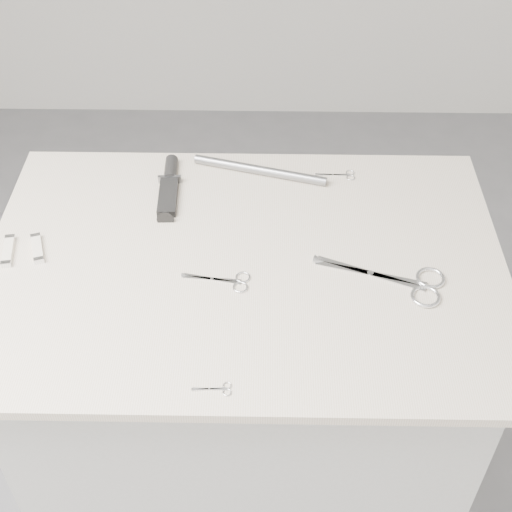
{
  "coord_description": "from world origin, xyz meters",
  "views": [
    {
      "loc": [
        0.04,
        -0.98,
        1.87
      ],
      "look_at": [
        0.02,
        0.01,
        0.92
      ],
      "focal_mm": 50.0,
      "sensor_mm": 36.0,
      "label": 1
    }
  ],
  "objects_px": {
    "embroidery_scissors_b": "(341,175)",
    "sheathed_knife": "(169,184)",
    "embroidery_scissors_a": "(229,281)",
    "pocket_knife_b": "(8,251)",
    "large_shears": "(407,282)",
    "metal_rail": "(260,170)",
    "pocket_knife_a": "(37,249)",
    "tiny_scissors": "(218,389)",
    "plinth": "(247,403)"
  },
  "relations": [
    {
      "from": "embroidery_scissors_b",
      "to": "sheathed_knife",
      "type": "height_order",
      "value": "sheathed_knife"
    },
    {
      "from": "embroidery_scissors_a",
      "to": "pocket_knife_b",
      "type": "bearing_deg",
      "value": 179.05
    },
    {
      "from": "large_shears",
      "to": "pocket_knife_b",
      "type": "xyz_separation_m",
      "value": [
        -0.76,
        0.07,
        0.0
      ]
    },
    {
      "from": "large_shears",
      "to": "metal_rail",
      "type": "xyz_separation_m",
      "value": [
        -0.28,
        0.33,
        0.01
      ]
    },
    {
      "from": "pocket_knife_a",
      "to": "embroidery_scissors_a",
      "type": "bearing_deg",
      "value": -120.22
    },
    {
      "from": "embroidery_scissors_a",
      "to": "sheathed_knife",
      "type": "xyz_separation_m",
      "value": [
        -0.14,
        0.28,
        0.01
      ]
    },
    {
      "from": "embroidery_scissors_a",
      "to": "embroidery_scissors_b",
      "type": "bearing_deg",
      "value": 63.16
    },
    {
      "from": "embroidery_scissors_b",
      "to": "embroidery_scissors_a",
      "type": "bearing_deg",
      "value": -124.43
    },
    {
      "from": "pocket_knife_a",
      "to": "tiny_scissors",
      "type": "bearing_deg",
      "value": -149.66
    },
    {
      "from": "large_shears",
      "to": "pocket_knife_a",
      "type": "distance_m",
      "value": 0.71
    },
    {
      "from": "sheathed_knife",
      "to": "large_shears",
      "type": "bearing_deg",
      "value": -123.09
    },
    {
      "from": "plinth",
      "to": "embroidery_scissors_b",
      "type": "distance_m",
      "value": 0.58
    },
    {
      "from": "embroidery_scissors_a",
      "to": "metal_rail",
      "type": "height_order",
      "value": "metal_rail"
    },
    {
      "from": "tiny_scissors",
      "to": "pocket_knife_a",
      "type": "bearing_deg",
      "value": 136.96
    },
    {
      "from": "plinth",
      "to": "large_shears",
      "type": "relative_size",
      "value": 3.7
    },
    {
      "from": "tiny_scissors",
      "to": "pocket_knife_b",
      "type": "xyz_separation_m",
      "value": [
        -0.42,
        0.31,
        0.0
      ]
    },
    {
      "from": "tiny_scissors",
      "to": "pocket_knife_a",
      "type": "distance_m",
      "value": 0.49
    },
    {
      "from": "embroidery_scissors_b",
      "to": "pocket_knife_b",
      "type": "distance_m",
      "value": 0.71
    },
    {
      "from": "embroidery_scissors_a",
      "to": "pocket_knife_a",
      "type": "xyz_separation_m",
      "value": [
        -0.38,
        0.08,
        0.0
      ]
    },
    {
      "from": "pocket_knife_a",
      "to": "pocket_knife_b",
      "type": "relative_size",
      "value": 0.94
    },
    {
      "from": "plinth",
      "to": "pocket_knife_b",
      "type": "distance_m",
      "value": 0.66
    },
    {
      "from": "pocket_knife_a",
      "to": "metal_rail",
      "type": "bearing_deg",
      "value": -77.79
    },
    {
      "from": "large_shears",
      "to": "embroidery_scissors_a",
      "type": "relative_size",
      "value": 1.9
    },
    {
      "from": "embroidery_scissors_a",
      "to": "pocket_knife_a",
      "type": "relative_size",
      "value": 1.58
    },
    {
      "from": "embroidery_scissors_b",
      "to": "pocket_knife_a",
      "type": "distance_m",
      "value": 0.66
    },
    {
      "from": "embroidery_scissors_b",
      "to": "tiny_scissors",
      "type": "relative_size",
      "value": 1.34
    },
    {
      "from": "tiny_scissors",
      "to": "embroidery_scissors_b",
      "type": "bearing_deg",
      "value": 65.46
    },
    {
      "from": "plinth",
      "to": "large_shears",
      "type": "distance_m",
      "value": 0.56
    },
    {
      "from": "sheathed_knife",
      "to": "pocket_knife_b",
      "type": "distance_m",
      "value": 0.36
    },
    {
      "from": "metal_rail",
      "to": "embroidery_scissors_a",
      "type": "bearing_deg",
      "value": -99.02
    },
    {
      "from": "plinth",
      "to": "embroidery_scissors_a",
      "type": "distance_m",
      "value": 0.48
    },
    {
      "from": "tiny_scissors",
      "to": "sheathed_knife",
      "type": "height_order",
      "value": "sheathed_knife"
    },
    {
      "from": "embroidery_scissors_a",
      "to": "tiny_scissors",
      "type": "relative_size",
      "value": 1.99
    },
    {
      "from": "large_shears",
      "to": "plinth",
      "type": "bearing_deg",
      "value": -171.3
    },
    {
      "from": "embroidery_scissors_b",
      "to": "metal_rail",
      "type": "height_order",
      "value": "metal_rail"
    },
    {
      "from": "large_shears",
      "to": "tiny_scissors",
      "type": "bearing_deg",
      "value": -125.01
    },
    {
      "from": "tiny_scissors",
      "to": "pocket_knife_b",
      "type": "distance_m",
      "value": 0.53
    },
    {
      "from": "embroidery_scissors_a",
      "to": "pocket_knife_a",
      "type": "distance_m",
      "value": 0.38
    },
    {
      "from": "plinth",
      "to": "pocket_knife_a",
      "type": "distance_m",
      "value": 0.62
    },
    {
      "from": "large_shears",
      "to": "embroidery_scissors_a",
      "type": "xyz_separation_m",
      "value": [
        -0.33,
        -0.0,
        -0.0
      ]
    },
    {
      "from": "sheathed_knife",
      "to": "pocket_knife_a",
      "type": "relative_size",
      "value": 2.37
    },
    {
      "from": "pocket_knife_a",
      "to": "pocket_knife_b",
      "type": "distance_m",
      "value": 0.06
    },
    {
      "from": "embroidery_scissors_a",
      "to": "sheathed_knife",
      "type": "height_order",
      "value": "sheathed_knife"
    },
    {
      "from": "large_shears",
      "to": "tiny_scissors",
      "type": "xyz_separation_m",
      "value": [
        -0.34,
        -0.24,
        -0.0
      ]
    },
    {
      "from": "plinth",
      "to": "metal_rail",
      "type": "relative_size",
      "value": 3.03
    },
    {
      "from": "pocket_knife_b",
      "to": "embroidery_scissors_b",
      "type": "bearing_deg",
      "value": -77.74
    },
    {
      "from": "plinth",
      "to": "sheathed_knife",
      "type": "xyz_separation_m",
      "value": [
        -0.17,
        0.23,
        0.48
      ]
    },
    {
      "from": "plinth",
      "to": "tiny_scissors",
      "type": "height_order",
      "value": "tiny_scissors"
    },
    {
      "from": "pocket_knife_a",
      "to": "metal_rail",
      "type": "relative_size",
      "value": 0.27
    },
    {
      "from": "large_shears",
      "to": "embroidery_scissors_b",
      "type": "height_order",
      "value": "large_shears"
    }
  ]
}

